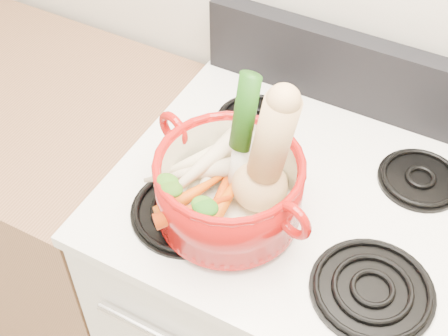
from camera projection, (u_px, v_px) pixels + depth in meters
The scene contains 23 objects.
stove_body at pixel (289, 316), 1.62m from camera, with size 0.76×0.65×0.92m, color silver.
cooktop at pixel (307, 198), 1.28m from camera, with size 0.78×0.67×0.03m, color silver.
control_backsplash at pixel (365, 76), 1.38m from camera, with size 0.76×0.05×0.18m, color black.
burner_front_left at pixel (187, 210), 1.22m from camera, with size 0.22×0.22×0.02m, color black.
burner_front_right at pixel (372, 289), 1.10m from camera, with size 0.22×0.22×0.02m, color black.
burner_back_left at pixel (255, 119), 1.40m from camera, with size 0.17×0.17×0.02m, color black.
burner_back_right at pixel (420, 178), 1.28m from camera, with size 0.17×0.17×0.02m, color black.
dutch_oven at pixel (229, 188), 1.16m from camera, with size 0.28×0.28×0.14m, color #970C0A.
pot_handle_left at pixel (173, 129), 1.20m from camera, with size 0.08×0.08×0.02m, color #970C0A.
pot_handle_right at pixel (293, 220), 1.05m from camera, with size 0.08×0.08×0.02m, color #970C0A.
squash at pixel (262, 153), 1.09m from camera, with size 0.11×0.11×0.27m, color tan, non-canonical shape.
leek at pixel (240, 139), 1.11m from camera, with size 0.04×0.04×0.27m, color beige.
ginger at pixel (261, 177), 1.20m from camera, with size 0.08×0.06×0.05m, color #CDB37E.
parsnip_0 at pixel (203, 174), 1.21m from camera, with size 0.04×0.04×0.21m, color beige.
parsnip_1 at pixel (211, 171), 1.20m from camera, with size 0.05×0.05×0.23m, color beige.
parsnip_2 at pixel (212, 171), 1.20m from camera, with size 0.04×0.04×0.19m, color beige.
parsnip_3 at pixel (190, 172), 1.19m from camera, with size 0.04×0.04×0.18m, color beige.
parsnip_4 at pixel (205, 155), 1.20m from camera, with size 0.05×0.05×0.23m, color beige.
parsnip_5 at pixel (207, 160), 1.18m from camera, with size 0.05×0.05×0.25m, color beige.
carrot_0 at pixel (220, 200), 1.16m from camera, with size 0.04×0.04×0.18m, color #D94E0A.
carrot_1 at pixel (193, 195), 1.17m from camera, with size 0.03×0.03×0.16m, color #C34609.
carrot_2 at pixel (227, 198), 1.16m from camera, with size 0.03×0.03×0.18m, color #CA490A.
carrot_3 at pixel (194, 210), 1.13m from camera, with size 0.03×0.03×0.15m, color red.
Camera 1 is at (0.24, 0.59, 1.91)m, focal length 50.00 mm.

